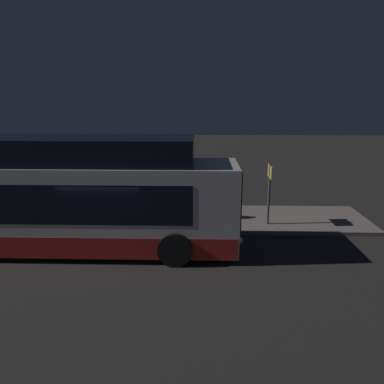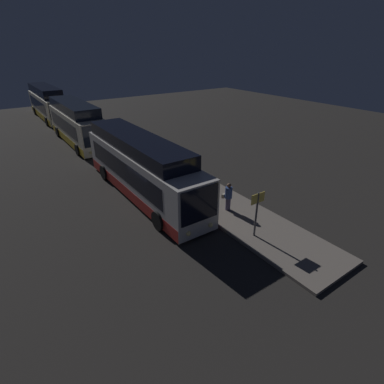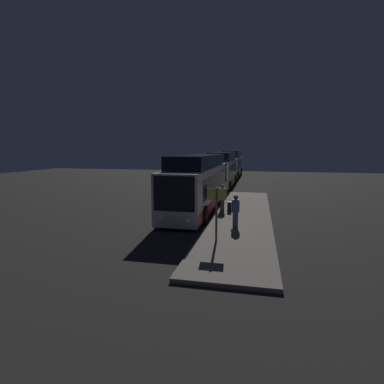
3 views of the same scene
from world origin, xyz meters
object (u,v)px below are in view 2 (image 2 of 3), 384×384
Objects in this scene: suitcase at (182,185)px; bus_lead at (141,169)px; bus_third at (48,104)px; bus_second at (77,125)px; sign_post at (257,208)px; passenger_waiting at (173,176)px; passenger_boarding at (228,196)px.

bus_lead is at bearing -117.01° from suitcase.
bus_third is at bearing -180.00° from bus_lead.
bus_third is at bearing -175.34° from suitcase.
bus_lead is 1.02× the size of bus_third.
bus_second reaches higher than sign_post.
passenger_waiting is (28.38, 1.82, -0.69)m from bus_third.
passenger_boarding is 1.90× the size of suitcase.
suitcase is 0.37× the size of sign_post.
bus_lead reaches higher than passenger_waiting.
suitcase is (0.30, 0.52, -0.63)m from passenger_waiting.
suitcase is at bearing -127.83° from passenger_waiting.
passenger_waiting reaches higher than passenger_boarding.
bus_lead is at bearing 0.00° from bus_third.
sign_post is at bearing 0.33° from suitcase.
bus_lead is at bearing 56.18° from passenger_waiting.
sign_post is at bearing 6.18° from bus_second.
passenger_boarding is (32.48, 3.01, -0.74)m from bus_third.
passenger_boarding reaches higher than suitcase.
bus_second is at bearing -173.82° from sign_post.
sign_post is (6.89, 0.56, 0.64)m from passenger_waiting.
passenger_waiting is 0.87m from suitcase.
bus_third is 6.97× the size of passenger_waiting.
bus_third is 5.10× the size of sign_post.
passenger_waiting is 0.73× the size of sign_post.
passenger_waiting is at bearing 87.08° from passenger_boarding.
bus_lead reaches higher than passenger_boarding.
passenger_waiting is at bearing 6.90° from bus_second.
bus_second is at bearing -171.34° from suitcase.
bus_third is 13.91× the size of suitcase.
passenger_waiting is at bearing -120.11° from suitcase.
bus_second is at bearing -0.82° from passenger_waiting.
sign_post is at bearing 3.85° from bus_third.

